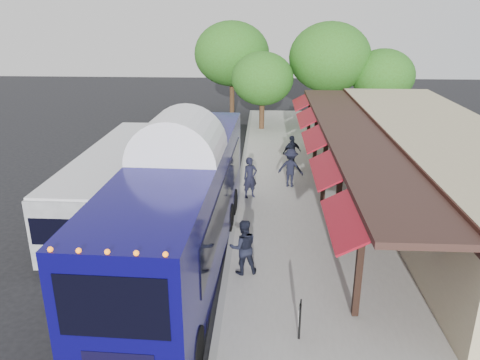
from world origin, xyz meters
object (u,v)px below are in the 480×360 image
(ped_d, at_px, (291,168))
(ped_c, at_px, (292,152))
(city_bus, at_px, (115,180))
(coach_bus, at_px, (181,203))
(ped_a, at_px, (250,178))
(ped_b, at_px, (243,247))
(sign_board, at_px, (300,315))

(ped_d, bearing_deg, ped_c, -80.24)
(city_bus, distance_m, ped_d, 8.12)
(coach_bus, distance_m, ped_c, 10.70)
(ped_c, relative_size, ped_d, 0.98)
(city_bus, relative_size, ped_d, 5.56)
(coach_bus, distance_m, ped_a, 6.19)
(ped_b, relative_size, ped_d, 0.99)
(city_bus, distance_m, sign_board, 10.55)
(ped_a, bearing_deg, ped_c, 34.82)
(city_bus, bearing_deg, ped_a, 19.03)
(ped_a, distance_m, ped_c, 4.58)
(sign_board, bearing_deg, ped_a, 106.96)
(coach_bus, height_order, ped_b, coach_bus)
(ped_c, bearing_deg, ped_a, 36.19)
(ped_c, relative_size, sign_board, 1.75)
(ped_b, xyz_separation_m, sign_board, (1.59, -3.15, -0.21))
(ped_b, bearing_deg, city_bus, -53.58)
(sign_board, bearing_deg, ped_d, 96.13)
(coach_bus, height_order, ped_d, coach_bus)
(ped_a, height_order, ped_d, ped_a)
(coach_bus, bearing_deg, ped_c, 69.12)
(coach_bus, relative_size, ped_d, 7.04)
(ped_b, bearing_deg, ped_d, -116.85)
(coach_bus, relative_size, ped_a, 7.02)
(sign_board, bearing_deg, ped_c, 95.63)
(coach_bus, distance_m, sign_board, 5.50)
(coach_bus, relative_size, ped_c, 7.17)
(coach_bus, distance_m, city_bus, 5.24)
(ped_c, bearing_deg, sign_board, 60.96)
(city_bus, xyz_separation_m, ped_d, (7.38, 3.34, -0.45))
(city_bus, xyz_separation_m, sign_board, (7.10, -7.77, -0.67))
(ped_a, height_order, ped_b, ped_a)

